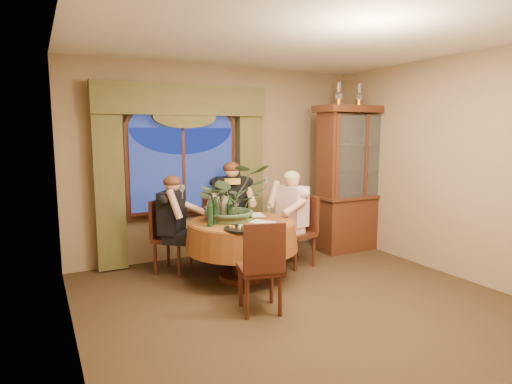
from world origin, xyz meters
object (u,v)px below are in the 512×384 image
oil_lamp_right (378,96)px  centerpiece_plant (231,172)px  chair_back_right (220,226)px  dining_table (242,250)px  wine_bottle_5 (212,207)px  oil_lamp_center (359,95)px  olive_bowl (246,219)px  person_scarf (232,210)px  chair_back (173,237)px  chair_front_left (260,266)px  wine_bottle_3 (210,210)px  stoneware_vase (226,208)px  wine_bottle_1 (224,209)px  china_cabinet (356,179)px  wine_bottle_2 (230,210)px  wine_bottle_0 (215,211)px  person_back (172,225)px  person_pink (292,218)px  chair_right (296,232)px  oil_lamp_left (339,94)px  wine_bottle_4 (210,213)px

oil_lamp_right → centerpiece_plant: (-2.70, -0.37, -1.05)m
oil_lamp_right → chair_back_right: 3.20m
dining_table → wine_bottle_5: wine_bottle_5 is taller
oil_lamp_center → centerpiece_plant: oil_lamp_center is taller
olive_bowl → wine_bottle_5: size_ratio=0.48×
oil_lamp_center → person_scarf: size_ratio=0.24×
chair_back → person_scarf: person_scarf is taller
centerpiece_plant → chair_front_left: bearing=-98.9°
olive_bowl → wine_bottle_3: 0.47m
stoneware_vase → wine_bottle_1: size_ratio=0.87×
wine_bottle_5 → china_cabinet: bearing=6.5°
china_cabinet → olive_bowl: 2.28m
oil_lamp_center → oil_lamp_right: same height
wine_bottle_2 → oil_lamp_right: bearing=11.1°
china_cabinet → wine_bottle_0: 2.65m
chair_back → person_back: size_ratio=0.74×
china_cabinet → person_back: bearing=178.4°
person_pink → wine_bottle_5: bearing=76.3°
chair_right → person_scarf: person_scarf is taller
person_scarf → olive_bowl: 0.99m
chair_right → person_scarf: size_ratio=0.67×
oil_lamp_center → chair_back: bearing=176.6°
stoneware_vase → olive_bowl: bearing=-47.7°
wine_bottle_0 → wine_bottle_2: (0.17, -0.04, 0.00)m
person_back → wine_bottle_1: bearing=81.4°
oil_lamp_center → wine_bottle_3: size_ratio=1.03×
chair_right → stoneware_vase: stoneware_vase is taller
centerpiece_plant → wine_bottle_3: 0.54m
oil_lamp_left → olive_bowl: 2.49m
wine_bottle_5 → dining_table: bearing=-34.3°
person_back → china_cabinet: bearing=127.5°
wine_bottle_1 → wine_bottle_4: bearing=-149.6°
person_scarf → wine_bottle_5: 0.94m
china_cabinet → oil_lamp_center: oil_lamp_center is taller
china_cabinet → centerpiece_plant: size_ratio=2.17×
chair_right → wine_bottle_0: 1.35m
oil_lamp_center → chair_front_left: (-2.48, -1.45, -1.92)m
chair_back → wine_bottle_4: (0.22, -0.78, 0.44)m
person_scarf → centerpiece_plant: (-0.36, -0.79, 0.64)m
china_cabinet → person_pink: (-1.36, -0.28, -0.45)m
wine_bottle_4 → chair_back: bearing=105.9°
centerpiece_plant → olive_bowl: (0.12, -0.17, -0.58)m
person_scarf → wine_bottle_5: person_scarf is taller
wine_bottle_0 → wine_bottle_4: (-0.10, -0.09, 0.00)m
person_back → person_scarf: 1.05m
oil_lamp_left → wine_bottle_4: size_ratio=1.03×
wine_bottle_3 → wine_bottle_5: (0.08, 0.14, 0.00)m
oil_lamp_left → person_back: bearing=178.1°
person_back → wine_bottle_4: bearing=59.6°
chair_right → person_back: 1.69m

